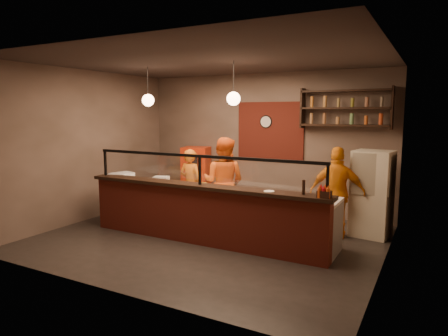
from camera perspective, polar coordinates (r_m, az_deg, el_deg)
The scene contains 29 objects.
floor at distance 7.50m, azimuth -2.17°, elevation -10.00°, with size 6.00×6.00×0.00m, color black.
ceiling at distance 7.19m, azimuth -2.31°, elevation 15.05°, with size 6.00×6.00×0.00m, color #372E2B.
wall_back at distance 9.40m, azimuth 5.52°, elevation 3.57°, with size 6.00×6.00×0.00m, color #735E54.
wall_left at distance 9.06m, azimuth -18.84°, elevation 3.02°, with size 5.00×5.00×0.00m, color #735E54.
wall_right at distance 6.22m, azimuth 22.33°, elevation 0.80°, with size 5.00×5.00×0.00m, color #735E54.
wall_front at distance 5.19m, azimuth -16.37°, elevation -0.23°, with size 6.00×6.00×0.00m, color #735E54.
brick_patch at distance 9.28m, azimuth 6.62°, elevation 5.35°, with size 1.60×0.04×1.30m, color maroon.
service_counter at distance 7.11m, azimuth -3.42°, elevation -6.81°, with size 4.60×0.25×1.00m, color maroon.
counter_ledge at distance 7.00m, azimuth -3.46°, elevation -2.61°, with size 4.70×0.37×0.06m, color black.
worktop_cabinet at distance 7.55m, azimuth -1.41°, elevation -6.52°, with size 4.60×0.75×0.85m, color gray.
worktop at distance 7.45m, azimuth -1.43°, elevation -3.17°, with size 4.60×0.75×0.05m, color silver.
sneeze_guard at distance 6.94m, azimuth -3.48°, elevation 0.15°, with size 4.50×0.05×0.52m.
wall_shelving at distance 8.64m, azimuth 16.93°, elevation 8.20°, with size 1.84×0.28×0.85m.
wall_clock at distance 9.30m, azimuth 6.04°, elevation 6.60°, with size 0.30×0.30×0.04m, color black.
pendant_left at distance 8.16m, azimuth -10.79°, elevation 9.50°, with size 0.24×0.24×0.77m.
pendant_right at distance 7.12m, azimuth 1.37°, elevation 9.89°, with size 0.24×0.24×0.77m.
cook_left at distance 8.68m, azimuth -4.76°, elevation -2.32°, with size 0.56×0.37×1.53m, color orange.
cook_mid at distance 8.07m, azimuth -0.06°, elevation -2.06°, with size 0.88×0.69×1.82m, color #E45A15.
cook_right at distance 7.64m, azimuth 15.87°, elevation -3.41°, with size 0.99×0.41×1.69m, color orange.
fridge at distance 7.96m, azimuth 20.39°, elevation -3.45°, with size 0.67×0.63×1.61m, color beige.
red_cooler at distance 9.94m, azimuth -3.98°, elevation -1.22°, with size 0.63×0.58×1.47m, color red.
pizza_dough at distance 7.11m, azimuth 4.91°, elevation -3.47°, with size 0.56×0.56×0.01m, color #EFE0CB.
prep_tub_a at distance 8.64m, azimuth -13.90°, elevation -1.13°, with size 0.33×0.26×0.17m, color white.
prep_tub_b at distance 8.06m, azimuth -8.98°, elevation -1.71°, with size 0.29×0.23×0.14m, color silver.
prep_tub_c at distance 8.50m, azimuth -14.98°, elevation -1.31°, with size 0.33×0.27×0.17m, color white.
rolling_pin at distance 7.80m, azimuth -3.81°, elevation -2.26°, with size 0.06×0.06×0.36m, color yellow.
condiment_caddy at distance 6.08m, azimuth 14.14°, elevation -3.64°, with size 0.19×0.15×0.11m, color black.
pepper_mill at distance 6.25m, azimuth 11.29°, elevation -2.70°, with size 0.05×0.05×0.23m, color black.
small_plate at distance 6.39m, azimuth 6.44°, elevation -3.32°, with size 0.17×0.17×0.01m, color white.
Camera 1 is at (3.62, -6.15, 2.31)m, focal length 32.00 mm.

